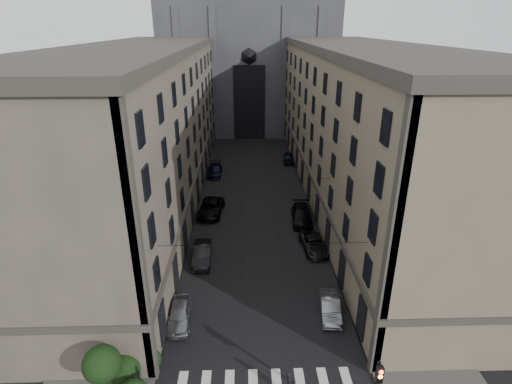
{
  "coord_description": "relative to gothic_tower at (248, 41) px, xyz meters",
  "views": [
    {
      "loc": [
        -1.15,
        -13.07,
        21.03
      ],
      "look_at": [
        -0.31,
        13.68,
        9.73
      ],
      "focal_mm": 28.0,
      "sensor_mm": 36.0,
      "label": 1
    }
  ],
  "objects": [
    {
      "name": "car_left_midnear",
      "position": [
        -5.28,
        -55.1,
        -17.01
      ],
      "size": [
        1.84,
        4.85,
        1.58
      ],
      "primitive_type": "imported",
      "rotation": [
        0.0,
        0.0,
        0.04
      ],
      "color": "black",
      "rests_on": "ground"
    },
    {
      "name": "car_left_far",
      "position": [
        -5.59,
        -31.48,
        -17.05
      ],
      "size": [
        2.16,
        5.21,
        1.5
      ],
      "primitive_type": "imported",
      "rotation": [
        0.0,
        0.0,
        -0.01
      ],
      "color": "black",
      "rests_on": "ground"
    },
    {
      "name": "car_left_midfar",
      "position": [
        -5.18,
        -44.87,
        -17.0
      ],
      "size": [
        3.26,
        6.02,
        1.6
      ],
      "primitive_type": "imported",
      "rotation": [
        0.0,
        0.0,
        -0.11
      ],
      "color": "black",
      "rests_on": "ground"
    },
    {
      "name": "pedestrian",
      "position": [
        1.41,
        -70.34,
        -16.9
      ],
      "size": [
        0.48,
        0.69,
        1.79
      ],
      "primitive_type": "imported",
      "rotation": [
        0.0,
        0.0,
        1.66
      ],
      "color": "black",
      "rests_on": "ground"
    },
    {
      "name": "shrub_cluster",
      "position": [
        -8.72,
        -69.95,
        -16.0
      ],
      "size": [
        3.9,
        4.4,
        3.9
      ],
      "color": "black",
      "rests_on": "sidewalk_left"
    },
    {
      "name": "sidewalk_left",
      "position": [
        -10.5,
        -38.96,
        -17.72
      ],
      "size": [
        7.0,
        80.0,
        0.15
      ],
      "primitive_type": "cube",
      "color": "#383533",
      "rests_on": "ground"
    },
    {
      "name": "building_right",
      "position": [
        13.44,
        -38.96,
        -8.45
      ],
      "size": [
        13.6,
        60.6,
        18.85
      ],
      "color": "brown",
      "rests_on": "ground"
    },
    {
      "name": "car_right_midfar",
      "position": [
        5.39,
        -47.19,
        -16.98
      ],
      "size": [
        2.68,
        5.77,
        1.63
      ],
      "primitive_type": "imported",
      "rotation": [
        0.0,
        0.0,
        -0.07
      ],
      "color": "black",
      "rests_on": "ground"
    },
    {
      "name": "car_right_midnear",
      "position": [
        5.75,
        -53.56,
        -17.13
      ],
      "size": [
        2.72,
        5.03,
        1.34
      ],
      "primitive_type": "imported",
      "rotation": [
        0.0,
        0.0,
        0.11
      ],
      "color": "black",
      "rests_on": "ground"
    },
    {
      "name": "sidewalk_right",
      "position": [
        10.5,
        -38.96,
        -17.72
      ],
      "size": [
        7.0,
        80.0,
        0.15
      ],
      "primitive_type": "cube",
      "color": "#383533",
      "rests_on": "ground"
    },
    {
      "name": "car_left_near",
      "position": [
        -6.2,
        -63.62,
        -17.06
      ],
      "size": [
        1.91,
        4.41,
        1.48
      ],
      "primitive_type": "imported",
      "rotation": [
        0.0,
        0.0,
        0.04
      ],
      "color": "slate",
      "rests_on": "ground"
    },
    {
      "name": "tram_wires",
      "position": [
        0.0,
        -39.33,
        -10.55
      ],
      "size": [
        14.0,
        60.0,
        0.43
      ],
      "color": "black",
      "rests_on": "ground"
    },
    {
      "name": "gothic_tower",
      "position": [
        0.0,
        0.0,
        0.0
      ],
      "size": [
        35.0,
        23.0,
        58.0
      ],
      "color": "#2D2D33",
      "rests_on": "ground"
    },
    {
      "name": "car_right_near",
      "position": [
        5.41,
        -63.11,
        -17.12
      ],
      "size": [
        1.87,
        4.27,
        1.36
      ],
      "primitive_type": "imported",
      "rotation": [
        0.0,
        0.0,
        -0.1
      ],
      "color": "slate",
      "rests_on": "ground"
    },
    {
      "name": "building_left",
      "position": [
        -13.44,
        -38.96,
        -8.45
      ],
      "size": [
        13.6,
        60.6,
        18.85
      ],
      "color": "#4B4439",
      "rests_on": "ground"
    },
    {
      "name": "car_right_far",
      "position": [
        6.2,
        -25.92,
        -17.06
      ],
      "size": [
        2.19,
        4.49,
        1.47
      ],
      "primitive_type": "imported",
      "rotation": [
        0.0,
        0.0,
        -0.11
      ],
      "color": "black",
      "rests_on": "ground"
    }
  ]
}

